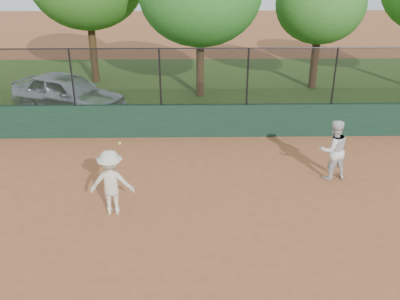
{
  "coord_description": "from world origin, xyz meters",
  "views": [
    {
      "loc": [
        0.6,
        -8.86,
        6.3
      ],
      "look_at": [
        0.8,
        2.2,
        1.2
      ],
      "focal_mm": 40.0,
      "sensor_mm": 36.0,
      "label": 1
    }
  ],
  "objects_px": {
    "parked_car": "(68,93)",
    "player_main": "(112,182)",
    "tree_3": "(321,5)",
    "player_second": "(333,150)"
  },
  "relations": [
    {
      "from": "parked_car",
      "to": "tree_3",
      "type": "height_order",
      "value": "tree_3"
    },
    {
      "from": "player_second",
      "to": "tree_3",
      "type": "bearing_deg",
      "value": -114.01
    },
    {
      "from": "parked_car",
      "to": "player_main",
      "type": "bearing_deg",
      "value": -131.56
    },
    {
      "from": "tree_3",
      "to": "player_second",
      "type": "bearing_deg",
      "value": -100.7
    },
    {
      "from": "parked_car",
      "to": "player_main",
      "type": "relative_size",
      "value": 2.38
    },
    {
      "from": "parked_car",
      "to": "tree_3",
      "type": "relative_size",
      "value": 0.86
    },
    {
      "from": "player_main",
      "to": "tree_3",
      "type": "bearing_deg",
      "value": 54.33
    },
    {
      "from": "player_second",
      "to": "player_main",
      "type": "bearing_deg",
      "value": 2.83
    },
    {
      "from": "parked_car",
      "to": "player_second",
      "type": "distance_m",
      "value": 10.81
    },
    {
      "from": "parked_car",
      "to": "player_second",
      "type": "height_order",
      "value": "player_second"
    }
  ]
}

